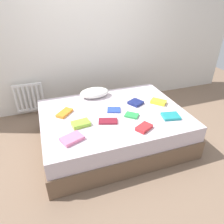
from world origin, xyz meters
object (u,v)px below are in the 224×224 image
Objects in this scene: textbook_green at (132,115)px; textbook_pink at (72,139)px; textbook_teal at (171,116)px; radiator at (29,97)px; textbook_red at (144,128)px; textbook_blue at (114,110)px; pillow at (95,93)px; textbook_yellow at (158,102)px; textbook_maroon at (108,121)px; textbook_orange at (65,113)px; bed at (113,127)px; textbook_navy at (136,103)px; textbook_lime at (81,124)px.

textbook_pink reaches higher than textbook_green.
radiator is at bearing 150.41° from textbook_teal.
textbook_green is at bearing 65.08° from textbook_red.
textbook_teal reaches higher than textbook_blue.
pillow is 1.00m from textbook_yellow.
textbook_yellow is (0.70, -0.02, 0.01)m from textbook_blue.
textbook_blue is at bearing 81.47° from textbook_red.
textbook_pink reaches higher than textbook_maroon.
textbook_red is at bearing -84.86° from textbook_orange.
textbook_red reaches higher than bed.
textbook_red is 0.82× the size of textbook_orange.
radiator reaches higher than textbook_yellow.
textbook_green is (0.18, -0.22, 0.00)m from textbook_blue.
textbook_orange reaches higher than textbook_maroon.
radiator is 2.79× the size of textbook_navy.
radiator is 1.11× the size of pillow.
textbook_lime is (-0.71, 0.34, 0.00)m from textbook_red.
textbook_blue is 0.78m from textbook_teal.
textbook_orange is (-0.67, 0.13, 0.01)m from textbook_blue.
textbook_maroon is (0.98, -1.40, 0.16)m from radiator.
radiator is 1.51m from textbook_lime.
textbook_green is 0.73× the size of textbook_pink.
textbook_teal is 0.52m from textbook_green.
pillow is at bearing -165.07° from textbook_yellow.
textbook_navy is at bearing 45.78° from textbook_red.
textbook_lime reaches higher than textbook_green.
textbook_lime is 0.94m from textbook_navy.
pillow is 1.87× the size of textbook_orange.
textbook_teal is at bearing -49.71° from textbook_yellow.
textbook_lime is (-0.49, -0.16, 0.28)m from bed.
radiator is at bearing 155.47° from textbook_blue.
radiator is 1.92m from textbook_green.
textbook_yellow is 1.38m from textbook_orange.
textbook_green is (0.69, -0.01, -0.01)m from textbook_lime.
bed is at bearing 162.81° from textbook_teal.
textbook_orange is at bearing -170.73° from textbook_blue.
pillow reaches higher than textbook_blue.
textbook_green is at bearing -66.77° from pillow.
radiator is at bearing 100.16° from textbook_red.
textbook_maroon is 1.33× the size of textbook_blue.
textbook_lime is 0.31m from textbook_pink.
pillow is 0.54m from textbook_blue.
textbook_red is at bearing -49.78° from textbook_blue.
radiator is 1.72m from textbook_maroon.
pillow is 0.77m from textbook_maroon.
textbook_blue is 0.70m from textbook_yellow.
textbook_red is (0.33, -1.06, -0.05)m from pillow.
textbook_pink reaches higher than textbook_navy.
textbook_lime reaches higher than textbook_maroon.
textbook_green is at bearing -111.68° from textbook_yellow.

